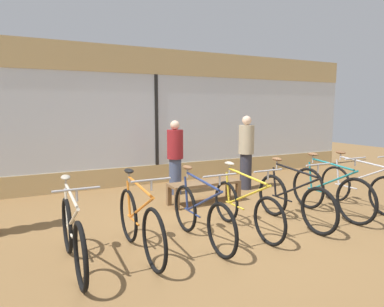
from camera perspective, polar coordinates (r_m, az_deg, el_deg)
ground_plane at (r=5.63m, az=6.46°, el=-11.30°), size 24.00×24.00×0.00m
shop_back_wall at (r=8.25m, az=-6.01°, el=6.31°), size 12.00×0.08×3.20m
bicycle_far_left at (r=4.20m, az=-19.26°, el=-12.77°), size 0.46×1.72×1.04m
bicycle_left at (r=4.38m, az=-8.74°, el=-11.39°), size 0.46×1.72×1.05m
bicycle_center_left at (r=4.69m, az=1.53°, el=-10.23°), size 0.46×1.71×1.03m
bicycle_center at (r=5.14m, az=8.86°, el=-8.81°), size 0.46×1.73×1.01m
bicycle_center_right at (r=5.64m, az=16.55°, el=-7.47°), size 0.46×1.72×1.03m
bicycle_right at (r=6.26m, az=21.98°, el=-6.01°), size 0.46×1.74×1.06m
bicycle_far_right at (r=6.95m, az=26.03°, el=-5.06°), size 0.46×1.76×1.03m
display_bench at (r=6.58m, az=2.07°, el=-5.37°), size 1.40×0.44×0.42m
customer_near_rack at (r=7.20m, az=-2.83°, el=-0.42°), size 0.37×0.37×1.56m
customer_by_window at (r=7.72m, az=9.02°, el=0.41°), size 0.47×0.47×1.65m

